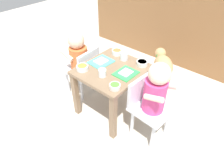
{
  "coord_description": "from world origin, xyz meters",
  "views": [
    {
      "loc": [
        0.87,
        -1.03,
        1.36
      ],
      "look_at": [
        0.0,
        0.0,
        0.3
      ],
      "focal_mm": 32.05,
      "sensor_mm": 36.0,
      "label": 1
    }
  ],
  "objects": [
    {
      "name": "kitchen_cabinet_back",
      "position": [
        0.0,
        1.26,
        0.46
      ],
      "size": [
        2.39,
        0.34,
        0.93
      ],
      "primitive_type": "cube",
      "color": "brown",
      "rests_on": "ground"
    },
    {
      "name": "water_cup_left",
      "position": [
        -0.01,
        0.17,
        0.49
      ],
      "size": [
        0.07,
        0.07,
        0.07
      ],
      "color": "white",
      "rests_on": "dining_table"
    },
    {
      "name": "veggie_bowl_near",
      "position": [
        -0.12,
        0.2,
        0.48
      ],
      "size": [
        0.09,
        0.09,
        0.04
      ],
      "color": "white",
      "rests_on": "dining_table"
    },
    {
      "name": "veggie_bowl_far",
      "position": [
        0.18,
        -0.18,
        0.48
      ],
      "size": [
        0.08,
        0.08,
        0.03
      ],
      "color": "silver",
      "rests_on": "dining_table"
    },
    {
      "name": "seated_child_right",
      "position": [
        0.4,
        -0.02,
        0.43
      ],
      "size": [
        0.3,
        0.3,
        0.69
      ],
      "color": "silver",
      "rests_on": "ground"
    },
    {
      "name": "seated_child_left",
      "position": [
        -0.4,
        0.01,
        0.41
      ],
      "size": [
        0.29,
        0.29,
        0.65
      ],
      "color": "silver",
      "rests_on": "ground"
    },
    {
      "name": "cereal_bowl_left_side",
      "position": [
        0.16,
        0.2,
        0.48
      ],
      "size": [
        0.09,
        0.09,
        0.04
      ],
      "color": "silver",
      "rests_on": "dining_table"
    },
    {
      "name": "dog",
      "position": [
        0.14,
        0.66,
        0.23
      ],
      "size": [
        0.35,
        0.37,
        0.34
      ],
      "color": "tan",
      "rests_on": "ground"
    },
    {
      "name": "food_tray_right",
      "position": [
        0.13,
        0.01,
        0.47
      ],
      "size": [
        0.15,
        0.18,
        0.02
      ],
      "color": "green",
      "rests_on": "dining_table"
    },
    {
      "name": "dining_table",
      "position": [
        0.0,
        0.0,
        0.37
      ],
      "size": [
        0.48,
        0.53,
        0.46
      ],
      "color": "#7A6047",
      "rests_on": "ground"
    },
    {
      "name": "ground_plane",
      "position": [
        0.0,
        0.0,
        0.0
      ],
      "size": [
        7.0,
        7.0,
        0.0
      ],
      "primitive_type": "plane",
      "color": "beige"
    },
    {
      "name": "cereal_bowl_right_side",
      "position": [
        -0.17,
        -0.17,
        0.48
      ],
      "size": [
        0.1,
        0.1,
        0.04
      ],
      "color": "white",
      "rests_on": "dining_table"
    },
    {
      "name": "water_cup_right",
      "position": [
        0.01,
        -0.13,
        0.49
      ],
      "size": [
        0.06,
        0.06,
        0.06
      ],
      "color": "white",
      "rests_on": "dining_table"
    },
    {
      "name": "food_tray_left",
      "position": [
        -0.13,
        0.01,
        0.47
      ],
      "size": [
        0.17,
        0.2,
        0.02
      ],
      "color": "#4CC6BC",
      "rests_on": "dining_table"
    }
  ]
}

